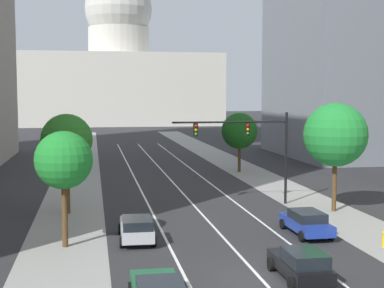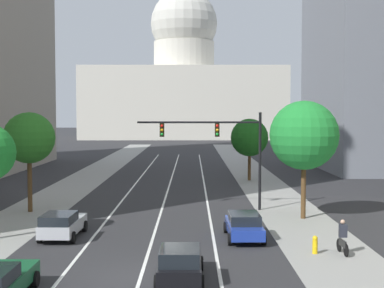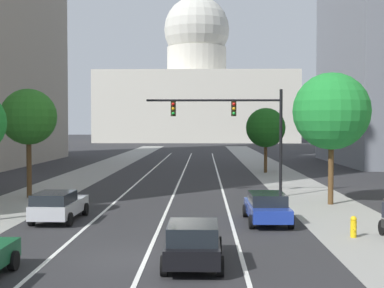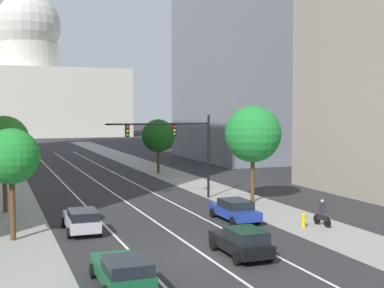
{
  "view_description": "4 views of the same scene",
  "coord_description": "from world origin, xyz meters",
  "views": [
    {
      "loc": [
        -7.44,
        -24.33,
        8.4
      ],
      "look_at": [
        -0.45,
        15.32,
        4.81
      ],
      "focal_mm": 53.06,
      "sensor_mm": 36.0,
      "label": 1
    },
    {
      "loc": [
        2.18,
        -23.96,
        6.98
      ],
      "look_at": [
        2.37,
        17.72,
        4.68
      ],
      "focal_mm": 53.38,
      "sensor_mm": 36.0,
      "label": 2
    },
    {
      "loc": [
        2.03,
        -18.59,
        4.69
      ],
      "look_at": [
        1.22,
        18.13,
        3.39
      ],
      "focal_mm": 50.59,
      "sensor_mm": 36.0,
      "label": 3
    },
    {
      "loc": [
        -9.96,
        -24.38,
        7.39
      ],
      "look_at": [
        2.44,
        8.37,
        5.15
      ],
      "focal_mm": 49.4,
      "sensor_mm": 36.0,
      "label": 4
    }
  ],
  "objects": [
    {
      "name": "fire_hydrant",
      "position": [
        8.26,
        3.87,
        0.46
      ],
      "size": [
        0.26,
        0.35,
        0.91
      ],
      "color": "yellow",
      "rests_on": "ground"
    },
    {
      "name": "sidewalk_left",
      "position": [
        -9.05,
        35.0,
        0.01
      ],
      "size": [
        4.64,
        130.0,
        0.01
      ],
      "primitive_type": "cube",
      "color": "gray",
      "rests_on": "ground"
    },
    {
      "name": "lane_stripe_right",
      "position": [
        3.36,
        25.0,
        0.01
      ],
      "size": [
        0.16,
        90.0,
        0.01
      ],
      "primitive_type": "cube",
      "color": "white",
      "rests_on": "ground"
    },
    {
      "name": "sidewalk_right",
      "position": [
        9.05,
        35.0,
        0.01
      ],
      "size": [
        4.64,
        130.0,
        0.01
      ],
      "primitive_type": "cube",
      "color": "gray",
      "rests_on": "ground"
    },
    {
      "name": "car_black",
      "position": [
        1.68,
        -0.75,
        0.78
      ],
      "size": [
        1.99,
        4.3,
        1.51
      ],
      "rotation": [
        0.0,
        0.0,
        1.56
      ],
      "color": "black",
      "rests_on": "ground"
    },
    {
      "name": "street_tree_near_right",
      "position": [
        9.5,
        13.29,
        5.48
      ],
      "size": [
        4.53,
        4.53,
        7.76
      ],
      "color": "#51381E",
      "rests_on": "ground"
    },
    {
      "name": "car_blue",
      "position": [
        5.05,
        7.21,
        0.76
      ],
      "size": [
        2.05,
        4.64,
        1.45
      ],
      "rotation": [
        0.0,
        0.0,
        1.59
      ],
      "color": "#1E389E",
      "rests_on": "ground"
    },
    {
      "name": "car_silver",
      "position": [
        -5.05,
        7.42,
        0.79
      ],
      "size": [
        2.08,
        4.53,
        1.49
      ],
      "rotation": [
        0.0,
        0.0,
        1.55
      ],
      "color": "#B2B5BA",
      "rests_on": "ground"
    },
    {
      "name": "street_tree_near_left",
      "position": [
        -9.22,
        15.83,
        5.19
      ],
      "size": [
        3.59,
        3.59,
        7.01
      ],
      "color": "#51381E",
      "rests_on": "ground"
    },
    {
      "name": "traffic_signal_mast",
      "position": [
        4.26,
        16.57,
        4.94
      ],
      "size": [
        8.84,
        0.39,
        6.99
      ],
      "color": "black",
      "rests_on": "ground"
    },
    {
      "name": "lane_stripe_center",
      "position": [
        0.0,
        25.0,
        0.01
      ],
      "size": [
        0.16,
        90.0,
        0.01
      ],
      "primitive_type": "cube",
      "color": "white",
      "rests_on": "ground"
    },
    {
      "name": "ground_plane",
      "position": [
        0.0,
        40.0,
        0.0
      ],
      "size": [
        400.0,
        400.0,
        0.0
      ],
      "primitive_type": "plane",
      "color": "#2B2B2D"
    },
    {
      "name": "capitol_building",
      "position": [
        0.0,
        132.26,
        13.88
      ],
      "size": [
        53.57,
        26.68,
        41.53
      ],
      "color": "beige",
      "rests_on": "ground"
    },
    {
      "name": "street_tree_mid_right",
      "position": [
        8.08,
        34.42,
        4.41
      ],
      "size": [
        3.87,
        3.87,
        6.36
      ],
      "color": "#51381E",
      "rests_on": "ground"
    },
    {
      "name": "lane_stripe_left",
      "position": [
        -3.36,
        25.0,
        0.01
      ],
      "size": [
        0.16,
        90.0,
        0.01
      ],
      "primitive_type": "cube",
      "color": "white",
      "rests_on": "ground"
    }
  ]
}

